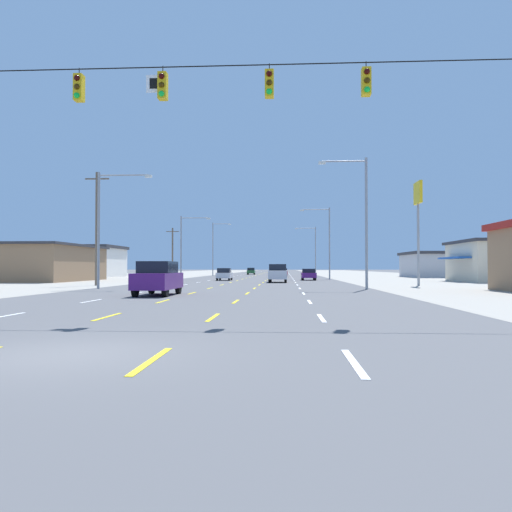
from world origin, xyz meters
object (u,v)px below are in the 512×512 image
at_px(sedan_inner_right_farther, 283,272).
at_px(streetlight_left_row_1, 184,242).
at_px(suv_inner_left_nearest, 158,278).
at_px(sedan_inner_right_far, 282,273).
at_px(streetlight_left_row_0, 105,220).
at_px(streetlight_right_row_2, 313,247).
at_px(suv_inner_right_near, 278,273).
at_px(streetlight_left_row_2, 214,245).
at_px(hatchback_inner_left_farthest, 251,271).
at_px(streetlight_right_row_0, 362,214).
at_px(pole_sign_right_row_1, 418,206).
at_px(streetlight_right_row_1, 326,238).
at_px(hatchback_inner_left_mid, 224,274).
at_px(sedan_far_right_midfar, 309,274).

xyz_separation_m(sedan_inner_right_farther, streetlight_left_row_1, (-13.44, -31.48, 4.34)).
bearing_deg(suv_inner_left_nearest, sedan_inner_right_far, 82.76).
height_order(streetlight_left_row_0, streetlight_right_row_2, streetlight_right_row_2).
distance_m(suv_inner_right_near, streetlight_left_row_2, 46.15).
bearing_deg(hatchback_inner_left_farthest, streetlight_left_row_1, -97.80).
height_order(streetlight_right_row_0, streetlight_right_row_2, streetlight_right_row_0).
distance_m(suv_inner_left_nearest, hatchback_inner_left_farthest, 84.21).
xyz_separation_m(sedan_inner_right_farther, pole_sign_right_row_1, (12.24, -54.14, 6.35)).
bearing_deg(streetlight_right_row_1, streetlight_left_row_1, 180.00).
relative_size(suv_inner_left_nearest, streetlight_right_row_2, 0.51).
bearing_deg(hatchback_inner_left_mid, sedan_inner_right_far, 71.55).
relative_size(pole_sign_right_row_1, streetlight_left_row_2, 0.88).
bearing_deg(sedan_far_right_midfar, streetlight_left_row_0, -122.25).
bearing_deg(pole_sign_right_row_1, sedan_inner_right_farther, 102.74).
xyz_separation_m(sedan_inner_right_farther, streetlight_right_row_1, (6.00, -31.48, 4.88)).
bearing_deg(hatchback_inner_left_mid, streetlight_left_row_0, -104.16).
xyz_separation_m(sedan_inner_right_farther, hatchback_inner_left_farthest, (-7.26, 13.67, 0.03)).
bearing_deg(streetlight_left_row_0, hatchback_inner_left_mid, 75.84).
bearing_deg(streetlight_right_row_2, sedan_far_right_midfar, -94.33).
distance_m(sedan_far_right_midfar, streetlight_left_row_0, 31.86).
bearing_deg(suv_inner_left_nearest, hatchback_inner_left_farthest, 90.13).
bearing_deg(suv_inner_right_near, streetlight_right_row_1, 64.59).
height_order(pole_sign_right_row_1, streetlight_left_row_2, streetlight_left_row_2).
height_order(hatchback_inner_left_mid, streetlight_right_row_1, streetlight_right_row_1).
height_order(hatchback_inner_left_mid, sedan_far_right_midfar, hatchback_inner_left_mid).
xyz_separation_m(sedan_far_right_midfar, streetlight_right_row_1, (2.61, 3.77, 4.88)).
xyz_separation_m(sedan_far_right_midfar, sedan_inner_right_farther, (-3.39, 35.26, 0.00)).
relative_size(hatchback_inner_left_farthest, pole_sign_right_row_1, 0.42).
xyz_separation_m(sedan_far_right_midfar, pole_sign_right_row_1, (8.85, -18.88, 6.35)).
distance_m(sedan_far_right_midfar, streetlight_left_row_2, 38.55).
bearing_deg(sedan_inner_right_farther, pole_sign_right_row_1, -77.26).
bearing_deg(streetlight_right_row_1, suv_inner_left_nearest, -108.49).
xyz_separation_m(suv_inner_left_nearest, streetlight_left_row_0, (-6.38, 8.60, 4.21)).
xyz_separation_m(sedan_far_right_midfar, streetlight_left_row_1, (-16.83, 3.77, 4.34)).
distance_m(suv_inner_left_nearest, streetlight_left_row_1, 39.78).
bearing_deg(sedan_inner_right_farther, streetlight_right_row_0, -84.41).
height_order(sedan_inner_right_far, streetlight_left_row_1, streetlight_left_row_1).
xyz_separation_m(sedan_inner_right_far, streetlight_right_row_0, (6.20, -45.90, 4.86)).
bearing_deg(sedan_inner_right_farther, sedan_inner_right_far, -90.50).
relative_size(sedan_inner_right_far, streetlight_left_row_1, 0.52).
height_order(suv_inner_right_near, streetlight_right_row_1, streetlight_right_row_1).
bearing_deg(streetlight_left_row_1, streetlight_right_row_0, -57.36).
height_order(sedan_far_right_midfar, sedan_inner_right_far, same).
bearing_deg(sedan_far_right_midfar, suv_inner_left_nearest, -106.50).
height_order(streetlight_right_row_0, streetlight_left_row_1, streetlight_right_row_0).
height_order(streetlight_right_row_0, streetlight_left_row_2, streetlight_left_row_2).
xyz_separation_m(sedan_inner_right_far, pole_sign_right_row_1, (12.38, -38.11, 6.35)).
relative_size(suv_inner_right_near, hatchback_inner_left_mid, 1.26).
xyz_separation_m(suv_inner_left_nearest, pole_sign_right_row_1, (19.30, 16.40, 6.08)).
xyz_separation_m(suv_inner_right_near, hatchback_inner_left_farthest, (-6.84, 58.65, -0.24)).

